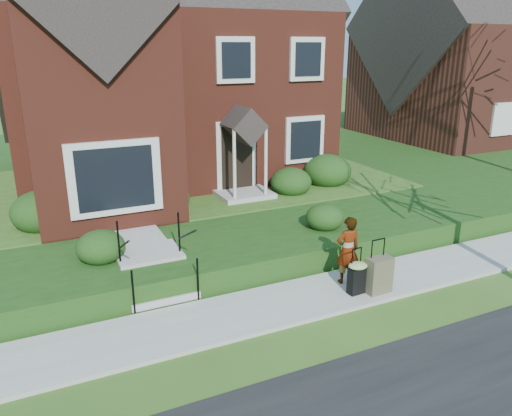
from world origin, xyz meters
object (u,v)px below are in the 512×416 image
front_steps (154,268)px  woman (348,250)px  suitcase_black (357,276)px  suitcase_olive (379,275)px

front_steps → woman: woman is taller
woman → suitcase_black: (-0.10, -0.52, -0.37)m
woman → suitcase_olive: 0.83m
front_steps → suitcase_olive: (4.16, -2.31, -0.01)m
suitcase_black → front_steps: bearing=146.4°
suitcase_black → suitcase_olive: 0.46m
front_steps → woman: size_ratio=1.34×
front_steps → suitcase_black: 4.30m
suitcase_black → suitcase_olive: suitcase_olive is taller
suitcase_black → suitcase_olive: (0.43, -0.15, 0.00)m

